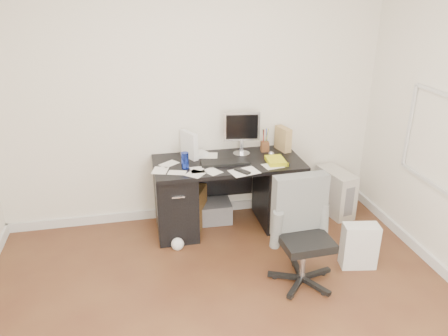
{
  "coord_description": "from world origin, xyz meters",
  "views": [
    {
      "loc": [
        -0.59,
        -2.35,
        2.41
      ],
      "look_at": [
        0.16,
        1.2,
        0.87
      ],
      "focal_mm": 35.0,
      "sensor_mm": 36.0,
      "label": 1
    }
  ],
  "objects_px": {
    "pc_tower": "(335,192)",
    "wicker_basket": "(183,208)",
    "lcd_monitor": "(242,133)",
    "office_chair": "(305,235)",
    "desk": "(228,192)",
    "keyboard": "(225,162)"
  },
  "relations": [
    {
      "from": "lcd_monitor",
      "to": "keyboard",
      "type": "relative_size",
      "value": 0.97
    },
    {
      "from": "keyboard",
      "to": "office_chair",
      "type": "distance_m",
      "value": 1.15
    },
    {
      "from": "pc_tower",
      "to": "office_chair",
      "type": "bearing_deg",
      "value": -136.89
    },
    {
      "from": "office_chair",
      "to": "wicker_basket",
      "type": "relative_size",
      "value": 2.23
    },
    {
      "from": "desk",
      "to": "office_chair",
      "type": "height_order",
      "value": "office_chair"
    },
    {
      "from": "pc_tower",
      "to": "wicker_basket",
      "type": "height_order",
      "value": "pc_tower"
    },
    {
      "from": "lcd_monitor",
      "to": "pc_tower",
      "type": "xyz_separation_m",
      "value": [
        1.07,
        -0.1,
        -0.73
      ]
    },
    {
      "from": "keyboard",
      "to": "office_chair",
      "type": "bearing_deg",
      "value": -63.59
    },
    {
      "from": "wicker_basket",
      "to": "office_chair",
      "type": "bearing_deg",
      "value": -52.33
    },
    {
      "from": "keyboard",
      "to": "office_chair",
      "type": "relative_size",
      "value": 0.51
    },
    {
      "from": "desk",
      "to": "wicker_basket",
      "type": "bearing_deg",
      "value": 169.79
    },
    {
      "from": "office_chair",
      "to": "pc_tower",
      "type": "distance_m",
      "value": 1.41
    },
    {
      "from": "pc_tower",
      "to": "lcd_monitor",
      "type": "bearing_deg",
      "value": 163.91
    },
    {
      "from": "keyboard",
      "to": "office_chair",
      "type": "height_order",
      "value": "office_chair"
    },
    {
      "from": "pc_tower",
      "to": "wicker_basket",
      "type": "distance_m",
      "value": 1.72
    },
    {
      "from": "desk",
      "to": "pc_tower",
      "type": "height_order",
      "value": "desk"
    },
    {
      "from": "lcd_monitor",
      "to": "office_chair",
      "type": "bearing_deg",
      "value": -70.34
    },
    {
      "from": "lcd_monitor",
      "to": "pc_tower",
      "type": "bearing_deg",
      "value": 2.77
    },
    {
      "from": "office_chair",
      "to": "pc_tower",
      "type": "height_order",
      "value": "office_chair"
    },
    {
      "from": "desk",
      "to": "office_chair",
      "type": "bearing_deg",
      "value": -68.47
    },
    {
      "from": "lcd_monitor",
      "to": "wicker_basket",
      "type": "distance_m",
      "value": 1.01
    },
    {
      "from": "desk",
      "to": "lcd_monitor",
      "type": "relative_size",
      "value": 3.21
    }
  ]
}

